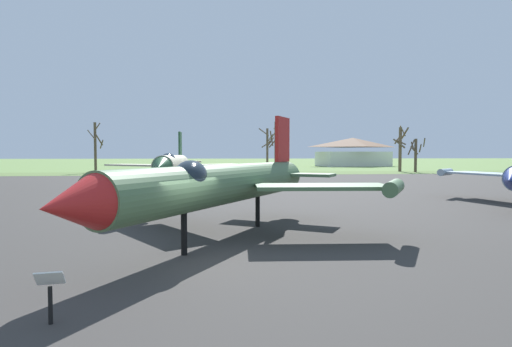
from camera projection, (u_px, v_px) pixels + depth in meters
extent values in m
plane|color=#607F42|center=(181.00, 263.00, 12.18)|extent=(600.00, 600.00, 0.00)
cube|color=#383533|center=(199.00, 197.00, 31.18)|extent=(87.43, 63.79, 0.05)
cube|color=#577039|center=(205.00, 173.00, 68.80)|extent=(147.43, 12.00, 0.06)
cube|color=#8EA3B2|center=(482.00, 173.00, 28.81)|extent=(3.31, 5.69, 0.13)
cylinder|color=#8EA3B2|center=(445.00, 172.00, 31.19)|extent=(2.01, 1.87, 0.52)
cylinder|color=#B7B293|center=(173.00, 164.00, 37.23)|extent=(2.00, 14.17, 1.63)
cone|color=#234C2D|center=(160.00, 167.00, 29.25)|extent=(1.55, 1.93, 1.50)
cylinder|color=black|center=(181.00, 163.00, 44.58)|extent=(1.16, 0.93, 1.14)
ellipsoid|color=#19232D|center=(168.00, 160.00, 33.62)|extent=(1.17, 2.21, 1.10)
cube|color=#B7B293|center=(136.00, 165.00, 38.84)|extent=(6.14, 5.34, 0.15)
cube|color=#B7B293|center=(215.00, 165.00, 39.46)|extent=(6.20, 5.16, 0.15)
cube|color=#234C2D|center=(180.00, 144.00, 43.53)|extent=(0.24, 1.84, 2.43)
cube|color=#B7B293|center=(168.00, 162.00, 43.39)|extent=(1.94, 1.57, 0.15)
cube|color=#B7B293|center=(192.00, 162.00, 43.61)|extent=(1.94, 1.57, 0.15)
cylinder|color=black|center=(169.00, 184.00, 34.20)|extent=(0.22, 0.22, 1.52)
cylinder|color=black|center=(177.00, 179.00, 40.39)|extent=(0.22, 0.22, 1.52)
cylinder|color=black|center=(160.00, 195.00, 29.18)|extent=(0.08, 0.08, 0.70)
cube|color=white|center=(160.00, 188.00, 29.15)|extent=(0.62, 0.37, 0.28)
cylinder|color=#4C6B47|center=(227.00, 184.00, 15.48)|extent=(7.86, 11.75, 1.48)
cone|color=#B21E1E|center=(69.00, 205.00, 8.98)|extent=(1.93, 1.98, 1.36)
cylinder|color=black|center=(288.00, 176.00, 21.57)|extent=(1.31, 1.23, 1.03)
ellipsoid|color=#19232D|center=(191.00, 176.00, 13.25)|extent=(1.09, 2.06, 1.03)
cube|color=#4C6B47|center=(179.00, 182.00, 18.25)|extent=(4.50, 5.41, 0.14)
cube|color=#4C6B47|center=(322.00, 187.00, 15.55)|extent=(5.16, 2.51, 0.14)
cylinder|color=#4C6B47|center=(144.00, 180.00, 19.87)|extent=(1.69, 2.31, 0.55)
cylinder|color=#4C6B47|center=(394.00, 188.00, 15.09)|extent=(1.69, 2.31, 0.55)
cube|color=#B21E1E|center=(282.00, 139.00, 20.71)|extent=(0.97, 1.45, 2.24)
cube|color=#4C6B47|center=(255.00, 174.00, 21.27)|extent=(2.71, 2.38, 0.14)
cube|color=#4C6B47|center=(309.00, 175.00, 20.06)|extent=(2.71, 2.38, 0.14)
cylinder|color=black|center=(184.00, 235.00, 12.98)|extent=(0.20, 0.20, 1.38)
cylinder|color=black|center=(258.00, 212.00, 18.10)|extent=(0.20, 0.20, 1.38)
cylinder|color=black|center=(50.00, 307.00, 7.70)|extent=(0.08, 0.08, 0.76)
cube|color=white|center=(50.00, 278.00, 7.68)|extent=(0.54, 0.36, 0.31)
cylinder|color=brown|center=(95.00, 148.00, 71.82)|extent=(0.45, 0.45, 8.81)
cylinder|color=brown|center=(102.00, 144.00, 72.36)|extent=(1.16, 2.11, 1.52)
cylinder|color=brown|center=(97.00, 127.00, 72.25)|extent=(1.36, 0.59, 1.68)
cylinder|color=brown|center=(91.00, 135.00, 70.97)|extent=(1.58, 1.11, 1.72)
cylinder|color=brown|center=(99.00, 140.00, 71.51)|extent=(0.94, 1.79, 1.89)
cylinder|color=brown|center=(267.00, 151.00, 71.24)|extent=(0.39, 0.39, 7.71)
cylinder|color=brown|center=(264.00, 132.00, 70.30)|extent=(1.65, 1.62, 1.40)
cylinder|color=brown|center=(273.00, 136.00, 71.74)|extent=(1.19, 2.18, 2.09)
cylinder|color=brown|center=(267.00, 144.00, 72.10)|extent=(1.95, 0.33, 1.35)
cylinder|color=brown|center=(270.00, 138.00, 71.52)|extent=(0.84, 1.36, 1.22)
cylinder|color=brown|center=(276.00, 147.00, 72.66)|extent=(0.43, 0.43, 8.98)
cylinder|color=brown|center=(281.00, 140.00, 73.53)|extent=(1.80, 2.32, 1.62)
cylinder|color=brown|center=(272.00, 138.00, 72.40)|extent=(0.47, 1.73, 2.73)
cylinder|color=brown|center=(278.00, 126.00, 73.13)|extent=(1.38, 1.06, 1.20)
cylinder|color=brown|center=(273.00, 143.00, 73.23)|extent=(1.56, 1.17, 1.54)
cylinder|color=brown|center=(270.00, 142.00, 73.22)|extent=(1.61, 1.89, 1.83)
cylinder|color=brown|center=(400.00, 150.00, 76.01)|extent=(0.57, 0.57, 8.22)
cylinder|color=brown|center=(405.00, 133.00, 76.14)|extent=(0.66, 2.17, 2.16)
cylinder|color=brown|center=(399.00, 143.00, 75.07)|extent=(1.98, 1.55, 1.85)
cylinder|color=brown|center=(403.00, 131.00, 75.30)|extent=(1.38, 0.58, 1.97)
cylinder|color=brown|center=(401.00, 142.00, 75.11)|extent=(1.81, 0.78, 1.06)
cylinder|color=brown|center=(397.00, 140.00, 76.50)|extent=(1.49, 0.91, 1.51)
cylinder|color=brown|center=(416.00, 156.00, 73.17)|extent=(0.49, 0.49, 6.00)
cylinder|color=brown|center=(424.00, 142.00, 72.62)|extent=(1.37, 2.67, 1.54)
cylinder|color=brown|center=(414.00, 150.00, 72.64)|extent=(1.11, 1.26, 1.48)
cylinder|color=brown|center=(420.00, 148.00, 72.95)|extent=(0.73, 1.65, 1.46)
cylinder|color=brown|center=(411.00, 147.00, 73.81)|extent=(1.82, 1.19, 2.77)
cylinder|color=brown|center=(413.00, 146.00, 73.07)|extent=(0.34, 1.33, 1.64)
cube|color=silver|center=(352.00, 159.00, 112.77)|extent=(18.69, 13.10, 3.94)
pyramid|color=brown|center=(353.00, 142.00, 112.56)|extent=(19.62, 13.75, 2.55)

